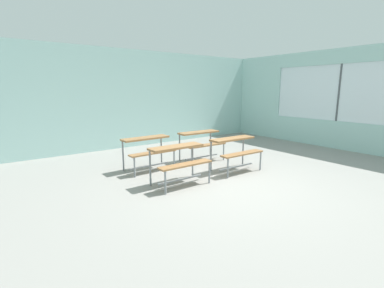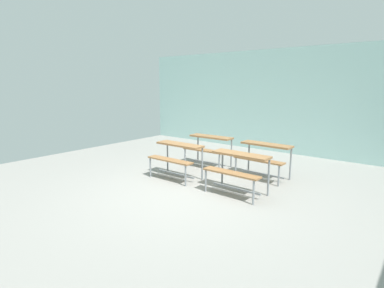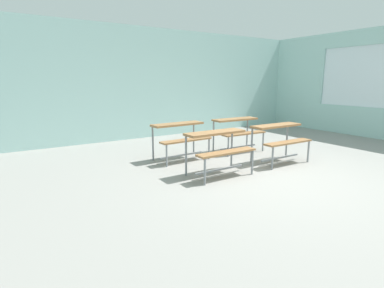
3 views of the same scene
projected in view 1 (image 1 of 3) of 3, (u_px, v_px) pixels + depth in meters
ground at (229, 186)px, 5.31m from camera, size 10.00×9.00×0.05m
wall_back at (129, 99)px, 8.56m from camera, size 10.00×0.12×3.00m
wall_right at (361, 102)px, 7.82m from camera, size 0.12×9.00×3.00m
desk_bench_r0c0 at (179, 156)px, 5.24m from camera, size 1.10×0.59×0.74m
desk_bench_r0c1 at (236, 146)px, 6.10m from camera, size 1.11×0.61×0.74m
desk_bench_r1c0 at (148, 146)px, 6.18m from camera, size 1.12×0.62×0.74m
desk_bench_r1c1 at (201, 139)px, 7.00m from camera, size 1.12×0.63×0.74m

